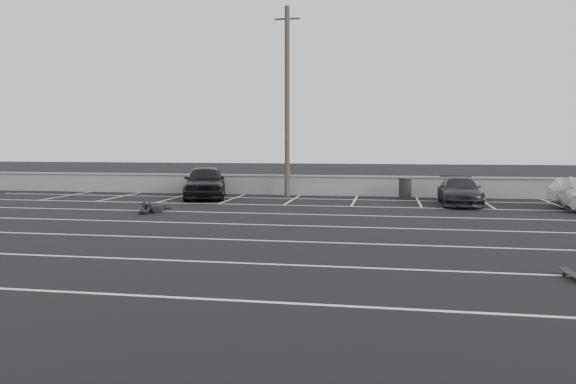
% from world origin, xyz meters
% --- Properties ---
extents(ground, '(120.00, 120.00, 0.00)m').
position_xyz_m(ground, '(0.00, 0.00, 0.00)').
color(ground, black).
rests_on(ground, ground).
extents(seawall, '(50.00, 0.45, 1.06)m').
position_xyz_m(seawall, '(0.00, 14.00, 0.55)').
color(seawall, gray).
rests_on(seawall, ground).
extents(stall_lines, '(36.00, 20.05, 0.01)m').
position_xyz_m(stall_lines, '(-0.08, 4.41, 0.00)').
color(stall_lines, silver).
rests_on(stall_lines, ground).
extents(car_left, '(3.15, 5.15, 1.64)m').
position_xyz_m(car_left, '(-6.44, 11.47, 0.82)').
color(car_left, black).
rests_on(car_left, ground).
extents(car_right, '(1.76, 4.26, 1.23)m').
position_xyz_m(car_right, '(5.72, 10.57, 0.62)').
color(car_right, black).
rests_on(car_right, ground).
extents(utility_pole, '(1.29, 0.26, 9.64)m').
position_xyz_m(utility_pole, '(-2.58, 13.20, 4.88)').
color(utility_pole, '#4C4238').
rests_on(utility_pole, ground).
extents(trash_bin, '(0.88, 0.88, 1.03)m').
position_xyz_m(trash_bin, '(3.40, 12.92, 0.52)').
color(trash_bin, black).
rests_on(trash_bin, ground).
extents(person, '(1.27, 2.46, 0.46)m').
position_xyz_m(person, '(-6.60, 5.91, 0.23)').
color(person, black).
rests_on(person, ground).
extents(skateboard, '(0.34, 0.90, 0.11)m').
position_xyz_m(skateboard, '(6.32, -3.33, 0.08)').
color(skateboard, black).
rests_on(skateboard, ground).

